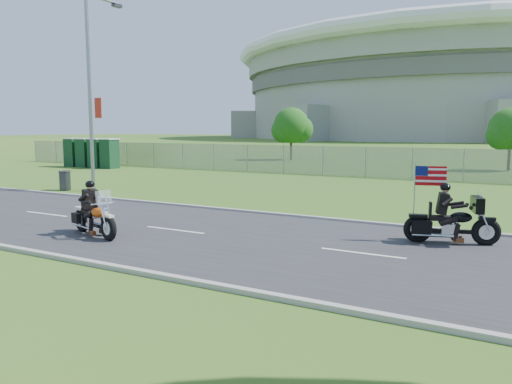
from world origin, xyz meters
The scene contains 16 objects.
ground centered at (0.00, 0.00, 0.00)m, with size 420.00×420.00×0.00m, color #215219.
road centered at (0.00, 0.00, 0.02)m, with size 120.00×8.00×0.04m, color #28282B.
curb_north centered at (0.00, 4.05, 0.05)m, with size 120.00×0.18×0.12m, color #9E9B93.
curb_south centered at (0.00, -4.05, 0.05)m, with size 120.00×0.18×0.12m, color #9E9B93.
fence centered at (-5.00, 20.00, 1.00)m, with size 60.00×0.03×2.00m, color gray.
stadium centered at (-20.00, 170.00, 15.58)m, with size 140.40×140.40×29.20m.
streetlight centered at (-11.98, 6.22, 5.64)m, with size 0.90×2.46×10.00m.
porta_toilet_a centered at (-22.00, 17.00, 1.15)m, with size 1.10×1.10×2.30m, color #12381E.
porta_toilet_b centered at (-23.40, 17.00, 1.15)m, with size 1.10×1.10×2.30m, color #12381E.
porta_toilet_c centered at (-24.80, 17.00, 1.15)m, with size 1.10×1.10×2.30m, color #12381E.
porta_toilet_d centered at (-26.20, 17.00, 1.15)m, with size 1.10×1.10×2.30m, color #12381E.
tree_fence_near centered at (6.04, 30.04, 2.97)m, with size 3.52×3.28×4.75m.
tree_fence_mid centered at (-13.95, 34.04, 3.30)m, with size 3.96×3.69×5.30m.
motorcycle_lead centered at (-3.61, -1.77, 0.53)m, with size 2.43×1.09×1.67m.
motorcycle_follow centered at (5.78, 2.31, 0.59)m, with size 2.51×1.17×2.14m.
trash_can centered at (-13.53, 5.51, 0.49)m, with size 0.57×0.57×0.98m, color #37383C.
Camera 1 is at (7.67, -12.10, 3.19)m, focal length 35.00 mm.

